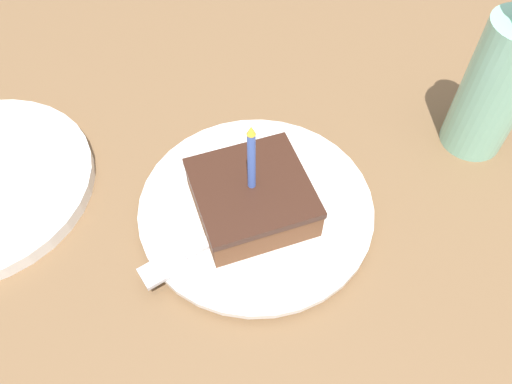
{
  "coord_description": "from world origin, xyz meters",
  "views": [
    {
      "loc": [
        0.26,
        -0.12,
        0.44
      ],
      "look_at": [
        -0.02,
        -0.02,
        0.04
      ],
      "focal_mm": 35.0,
      "sensor_mm": 36.0,
      "label": 1
    }
  ],
  "objects_px": {
    "plate": "(256,208)",
    "cake_slice": "(252,197)",
    "bottle": "(498,83)",
    "fork": "(210,242)"
  },
  "relations": [
    {
      "from": "bottle",
      "to": "cake_slice",
      "type": "bearing_deg",
      "value": -85.91
    },
    {
      "from": "plate",
      "to": "fork",
      "type": "relative_size",
      "value": 1.43
    },
    {
      "from": "plate",
      "to": "cake_slice",
      "type": "distance_m",
      "value": 0.03
    },
    {
      "from": "fork",
      "to": "plate",
      "type": "bearing_deg",
      "value": 117.35
    },
    {
      "from": "fork",
      "to": "bottle",
      "type": "relative_size",
      "value": 0.78
    },
    {
      "from": "plate",
      "to": "bottle",
      "type": "height_order",
      "value": "bottle"
    },
    {
      "from": "fork",
      "to": "bottle",
      "type": "bearing_deg",
      "value": 97.8
    },
    {
      "from": "cake_slice",
      "to": "bottle",
      "type": "height_order",
      "value": "bottle"
    },
    {
      "from": "plate",
      "to": "fork",
      "type": "bearing_deg",
      "value": -62.65
    },
    {
      "from": "cake_slice",
      "to": "plate",
      "type": "bearing_deg",
      "value": 128.6
    }
  ]
}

